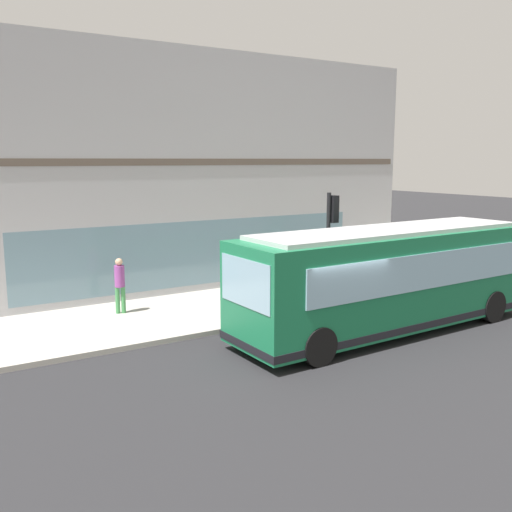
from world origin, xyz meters
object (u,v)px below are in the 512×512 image
Objects in this scene: pedestrian_near_hydrant at (325,264)px; city_bus_nearside at (389,279)px; traffic_light_near_corner at (331,227)px; fire_hydrant at (310,287)px; pedestrian_near_building_entrance at (120,282)px; newspaper_vending_box at (397,280)px; pedestrian_by_light_pole at (357,268)px.

city_bus_nearside is at bearing 161.08° from pedestrian_near_hydrant.
traffic_light_near_corner is at bearing -1.79° from city_bus_nearside.
traffic_light_near_corner is 3.42m from pedestrian_near_hydrant.
city_bus_nearside is 6.47× the size of pedestrian_near_hydrant.
pedestrian_near_building_entrance reaches higher than fire_hydrant.
pedestrian_near_hydrant is at bearing 36.91° from newspaper_vending_box.
fire_hydrant is 3.40m from newspaper_vending_box.
pedestrian_by_light_pole reaches higher than pedestrian_near_hydrant.
city_bus_nearside reaches higher than pedestrian_near_hydrant.
traffic_light_near_corner is 2.13× the size of pedestrian_near_building_entrance.
newspaper_vending_box is at bearing -113.08° from pedestrian_by_light_pole.
pedestrian_by_light_pole is 8.51m from pedestrian_near_building_entrance.
pedestrian_near_hydrant is 1.74× the size of newspaper_vending_box.
traffic_light_near_corner is at bearing 144.63° from pedestrian_near_hydrant.
pedestrian_near_hydrant reaches higher than fire_hydrant.
pedestrian_near_hydrant is at bearing -55.21° from fire_hydrant.
newspaper_vending_box is (0.20, -3.34, -2.21)m from traffic_light_near_corner.
city_bus_nearside is 4.16m from pedestrian_by_light_pole.
fire_hydrant is 0.82× the size of newspaper_vending_box.
fire_hydrant is 0.45× the size of pedestrian_by_light_pole.
city_bus_nearside is at bearing 177.03° from fire_hydrant.
newspaper_vending_box is (-0.61, -1.44, -0.48)m from pedestrian_by_light_pole.
pedestrian_by_light_pole is 1.63m from newspaper_vending_box.
pedestrian_by_light_pole is (3.62, -1.99, -0.47)m from city_bus_nearside.
city_bus_nearside is 11.22× the size of newspaper_vending_box.
pedestrian_by_light_pole is (-0.49, -1.78, 0.57)m from fire_hydrant.
traffic_light_near_corner reaches higher than pedestrian_by_light_pole.
city_bus_nearside is at bearing 178.21° from traffic_light_near_corner.
pedestrian_near_building_entrance reaches higher than pedestrian_by_light_pole.
city_bus_nearside is 13.65× the size of fire_hydrant.
newspaper_vending_box reaches higher than fire_hydrant.
traffic_light_near_corner is 7.13m from pedestrian_near_building_entrance.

